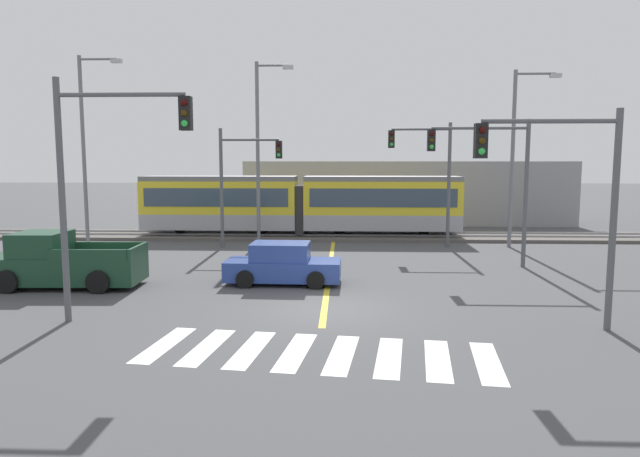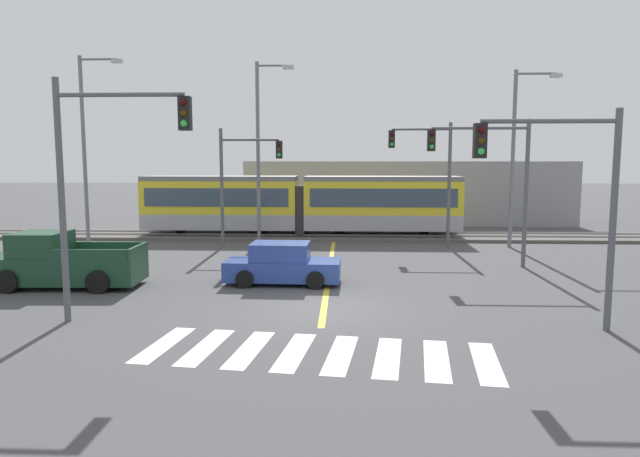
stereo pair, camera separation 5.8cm
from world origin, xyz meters
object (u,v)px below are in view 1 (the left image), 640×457
(traffic_light_mid_right, at_px, (493,169))
(traffic_light_near_right, at_px, (566,183))
(sedan_crossing, at_px, (283,265))
(street_lamp_east, at_px, (517,148))
(pickup_truck, at_px, (61,264))
(street_lamp_west, at_px, (87,140))
(street_lamp_centre, at_px, (261,143))
(traffic_light_far_left, at_px, (241,171))
(light_rail_tram, at_px, (301,203))
(traffic_light_near_left, at_px, (103,164))
(traffic_light_far_right, at_px, (429,166))

(traffic_light_mid_right, xyz_separation_m, traffic_light_near_right, (-0.46, -9.19, -0.25))
(sedan_crossing, bearing_deg, street_lamp_east, 40.29)
(traffic_light_near_right, bearing_deg, pickup_truck, 163.97)
(sedan_crossing, xyz_separation_m, street_lamp_west, (-11.45, 9.51, 4.91))
(street_lamp_centre, bearing_deg, traffic_light_far_left, -115.91)
(light_rail_tram, height_order, street_lamp_east, street_lamp_east)
(traffic_light_far_left, bearing_deg, traffic_light_near_right, -52.06)
(street_lamp_west, bearing_deg, pickup_truck, -70.93)
(pickup_truck, bearing_deg, street_lamp_centre, 63.52)
(street_lamp_east, bearing_deg, traffic_light_near_left, -136.46)
(pickup_truck, height_order, traffic_light_mid_right, traffic_light_mid_right)
(traffic_light_near_left, xyz_separation_m, traffic_light_far_right, (10.97, 14.51, -0.15))
(traffic_light_mid_right, bearing_deg, light_rail_tram, 133.97)
(light_rail_tram, bearing_deg, pickup_truck, -118.76)
(pickup_truck, relative_size, traffic_light_far_left, 0.89)
(sedan_crossing, relative_size, street_lamp_east, 0.47)
(traffic_light_near_right, xyz_separation_m, street_lamp_west, (-19.45, 14.98, 1.69))
(traffic_light_mid_right, bearing_deg, street_lamp_east, 64.96)
(traffic_light_mid_right, distance_m, street_lamp_east, 6.38)
(street_lamp_west, bearing_deg, traffic_light_mid_right, -16.20)
(traffic_light_far_right, bearing_deg, traffic_light_near_left, -127.08)
(traffic_light_far_right, bearing_deg, sedan_crossing, -125.65)
(pickup_truck, bearing_deg, street_lamp_east, 28.60)
(traffic_light_near_right, relative_size, street_lamp_centre, 0.60)
(traffic_light_near_right, bearing_deg, traffic_light_far_right, 95.25)
(traffic_light_far_left, distance_m, street_lamp_centre, 2.31)
(street_lamp_west, relative_size, street_lamp_east, 1.10)
(traffic_light_far_left, height_order, traffic_light_near_left, traffic_light_near_left)
(traffic_light_mid_right, bearing_deg, pickup_truck, -164.13)
(traffic_light_near_right, height_order, street_lamp_centre, street_lamp_centre)
(sedan_crossing, height_order, traffic_light_mid_right, traffic_light_mid_right)
(light_rail_tram, distance_m, pickup_truck, 15.71)
(light_rail_tram, xyz_separation_m, pickup_truck, (-7.54, -13.73, -1.21))
(light_rail_tram, xyz_separation_m, street_lamp_east, (11.44, -3.38, 3.10))
(traffic_light_mid_right, relative_size, traffic_light_far_right, 0.97)
(light_rail_tram, relative_size, traffic_light_far_right, 2.87)
(traffic_light_far_left, bearing_deg, traffic_light_mid_right, -23.38)
(sedan_crossing, relative_size, traffic_light_mid_right, 0.68)
(traffic_light_near_left, relative_size, street_lamp_west, 0.67)
(traffic_light_far_right, distance_m, street_lamp_centre, 9.05)
(sedan_crossing, bearing_deg, traffic_light_far_left, 109.31)
(light_rail_tram, distance_m, street_lamp_west, 12.15)
(traffic_light_near_right, distance_m, street_lamp_centre, 18.87)
(street_lamp_west, height_order, street_lamp_east, street_lamp_west)
(traffic_light_far_right, bearing_deg, traffic_light_far_left, -176.64)
(street_lamp_west, bearing_deg, traffic_light_near_right, -37.60)
(pickup_truck, distance_m, traffic_light_near_right, 16.77)
(traffic_light_near_right, xyz_separation_m, street_lamp_east, (3.13, 14.90, 1.24))
(traffic_light_near_left, bearing_deg, street_lamp_east, 43.54)
(light_rail_tram, distance_m, street_lamp_east, 12.33)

